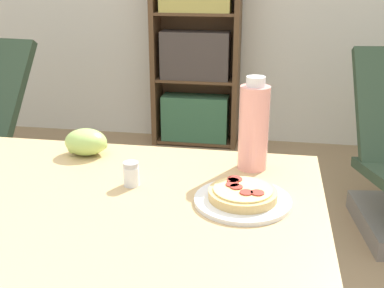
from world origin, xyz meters
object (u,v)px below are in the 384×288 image
at_px(pizza_on_plate, 243,197).
at_px(bookshelf, 196,52).
at_px(drink_bottle, 254,126).
at_px(grape_bunch, 86,142).
at_px(salt_shaker, 131,174).

xyz_separation_m(pizza_on_plate, bookshelf, (-0.51, 2.48, -0.10)).
height_order(pizza_on_plate, drink_bottle, drink_bottle).
xyz_separation_m(grape_bunch, salt_shaker, (0.18, -0.17, -0.01)).
height_order(salt_shaker, bookshelf, bookshelf).
height_order(pizza_on_plate, salt_shaker, salt_shaker).
bearing_deg(grape_bunch, salt_shaker, -43.89).
relative_size(drink_bottle, bookshelf, 0.17).
height_order(grape_bunch, bookshelf, bookshelf).
height_order(drink_bottle, bookshelf, bookshelf).
relative_size(pizza_on_plate, bookshelf, 0.15).
relative_size(grape_bunch, salt_shaker, 2.03).
bearing_deg(grape_bunch, bookshelf, 91.58).
distance_m(grape_bunch, drink_bottle, 0.46).
bearing_deg(pizza_on_plate, grape_bunch, 153.95).
xyz_separation_m(pizza_on_plate, salt_shaker, (-0.27, 0.05, 0.01)).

